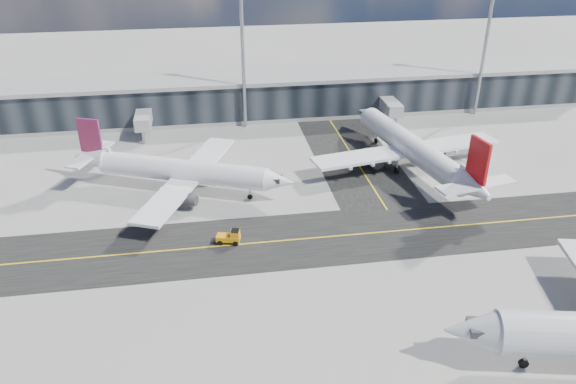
% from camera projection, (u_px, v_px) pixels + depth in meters
% --- Properties ---
extents(ground, '(300.00, 300.00, 0.00)m').
position_uv_depth(ground, '(279.00, 258.00, 73.36)').
color(ground, gray).
rests_on(ground, ground).
extents(taxiway_lanes, '(180.00, 63.00, 0.03)m').
position_uv_depth(taxiway_lanes, '(295.00, 215.00, 83.29)').
color(taxiway_lanes, black).
rests_on(taxiway_lanes, ground).
extents(terminal_concourse, '(152.00, 19.80, 8.80)m').
position_uv_depth(terminal_concourse, '(242.00, 97.00, 119.49)').
color(terminal_concourse, black).
rests_on(terminal_concourse, ground).
extents(floodlight_masts, '(102.50, 0.70, 28.90)m').
position_uv_depth(floodlight_masts, '(243.00, 51.00, 108.07)').
color(floodlight_masts, gray).
rests_on(floodlight_masts, ground).
extents(airliner_af, '(35.27, 30.48, 10.90)m').
position_uv_depth(airliner_af, '(179.00, 171.00, 88.46)').
color(airliner_af, white).
rests_on(airliner_af, ground).
extents(airliner_redtail, '(34.83, 40.63, 12.07)m').
position_uv_depth(airliner_redtail, '(413.00, 149.00, 95.23)').
color(airliner_redtail, white).
rests_on(airliner_redtail, ground).
extents(baggage_tug, '(3.46, 2.27, 2.00)m').
position_uv_depth(baggage_tug, '(231.00, 237.00, 76.07)').
color(baggage_tug, orange).
rests_on(baggage_tug, ground).
extents(service_van, '(4.03, 5.96, 1.52)m').
position_uv_depth(service_van, '(397.00, 137.00, 108.59)').
color(service_van, white).
rests_on(service_van, ground).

